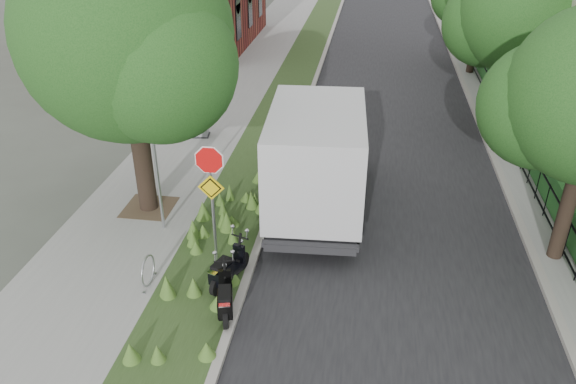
{
  "coord_description": "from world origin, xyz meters",
  "views": [
    {
      "loc": [
        2.06,
        -10.51,
        8.35
      ],
      "look_at": [
        0.17,
        2.18,
        1.3
      ],
      "focal_mm": 35.0,
      "sensor_mm": 36.0,
      "label": 1
    }
  ],
  "objects_px": {
    "sign_assembly": "(211,181)",
    "scooter_far": "(226,272)",
    "box_truck": "(317,154)",
    "utility_cabinet": "(197,122)",
    "scooter_near": "(225,302)"
  },
  "relations": [
    {
      "from": "scooter_far",
      "to": "box_truck",
      "type": "distance_m",
      "value": 4.52
    },
    {
      "from": "box_truck",
      "to": "sign_assembly",
      "type": "bearing_deg",
      "value": -125.72
    },
    {
      "from": "utility_cabinet",
      "to": "scooter_far",
      "type": "bearing_deg",
      "value": -69.37
    },
    {
      "from": "scooter_near",
      "to": "scooter_far",
      "type": "bearing_deg",
      "value": 103.79
    },
    {
      "from": "sign_assembly",
      "to": "utility_cabinet",
      "type": "relative_size",
      "value": 2.84
    },
    {
      "from": "utility_cabinet",
      "to": "scooter_near",
      "type": "bearing_deg",
      "value": -70.07
    },
    {
      "from": "box_truck",
      "to": "utility_cabinet",
      "type": "height_order",
      "value": "box_truck"
    },
    {
      "from": "sign_assembly",
      "to": "utility_cabinet",
      "type": "xyz_separation_m",
      "value": [
        -2.72,
        7.57,
        -1.66
      ]
    },
    {
      "from": "scooter_near",
      "to": "box_truck",
      "type": "height_order",
      "value": "box_truck"
    },
    {
      "from": "sign_assembly",
      "to": "scooter_far",
      "type": "bearing_deg",
      "value": -62.91
    },
    {
      "from": "scooter_near",
      "to": "scooter_far",
      "type": "distance_m",
      "value": 1.04
    },
    {
      "from": "sign_assembly",
      "to": "scooter_far",
      "type": "distance_m",
      "value": 2.14
    },
    {
      "from": "box_truck",
      "to": "utility_cabinet",
      "type": "relative_size",
      "value": 5.47
    },
    {
      "from": "scooter_far",
      "to": "box_truck",
      "type": "relative_size",
      "value": 0.24
    },
    {
      "from": "scooter_far",
      "to": "sign_assembly",
      "type": "bearing_deg",
      "value": 117.09
    }
  ]
}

